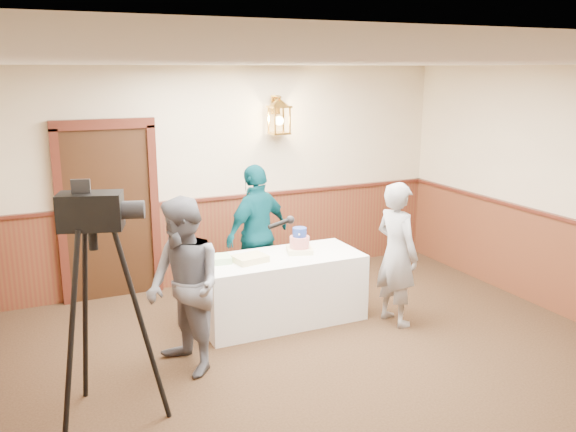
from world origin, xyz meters
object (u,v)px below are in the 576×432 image
Objects in this scene: sheet_cake_yellow at (250,259)px; display_table at (281,288)px; tv_camera_rig at (100,324)px; sheet_cake_green at (216,259)px; tiered_cake at (300,243)px; assistant_p at (258,234)px; interviewer at (184,287)px; baker at (397,254)px.

display_table is at bearing 6.71° from sheet_cake_yellow.
sheet_cake_green is at bearing 61.48° from tv_camera_rig.
display_table is 2.50m from tv_camera_rig.
tiered_cake is at bearing 46.40° from tv_camera_rig.
assistant_p is at bearing 89.99° from display_table.
tiered_cake is 1.17× the size of sheet_cake_green.
sheet_cake_green is at bearing 130.70° from interviewer.
display_table is 5.20× the size of tiered_cake.
baker is (1.13, -0.58, 0.42)m from display_table.
interviewer is at bearing 51.69° from tv_camera_rig.
assistant_p is at bearing 112.22° from tiered_cake.
sheet_cake_green is at bearing 15.17° from assistant_p.
assistant_p reaches higher than sheet_cake_green.
sheet_cake_yellow and sheet_cake_green have the same top height.
tiered_cake is 0.68m from assistant_p.
sheet_cake_yellow is at bearing -173.29° from display_table.
interviewer is 1.04× the size of baker.
display_table is at bearing 105.19° from interviewer.
sheet_cake_green is (-0.34, 0.13, -0.00)m from sheet_cake_yellow.
tv_camera_rig is at bearing -150.63° from tiered_cake.
interviewer is at bearing -125.44° from sheet_cake_green.
interviewer is 1.88m from assistant_p.
display_table is at bearing 48.36° from tv_camera_rig.
interviewer is at bearing -153.73° from tiered_cake.
sheet_cake_yellow is at bearing -171.72° from tiered_cake.
sheet_cake_yellow is at bearing 112.57° from interviewer.
assistant_p is (-1.13, 1.26, 0.04)m from baker.
interviewer is 0.88× the size of tv_camera_rig.
baker reaches higher than sheet_cake_yellow.
display_table is 0.56m from sheet_cake_yellow.
tiered_cake is 1.02× the size of sheet_cake_yellow.
tv_camera_rig is (-2.35, -1.32, -0.02)m from tiered_cake.
tiered_cake reaches higher than display_table.
interviewer is (-1.53, -0.75, -0.04)m from tiered_cake.
assistant_p is (0.00, 0.67, 0.46)m from display_table.
sheet_cake_yellow is at bearing 52.62° from tv_camera_rig.
interviewer reaches higher than sheet_cake_green.
interviewer is at bearing 22.76° from assistant_p.
assistant_p is at bearing 33.62° from baker.
assistant_p is at bearing 123.47° from interviewer.
tv_camera_rig is at bearing 93.82° from baker.
tv_camera_rig is at bearing -69.19° from interviewer.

